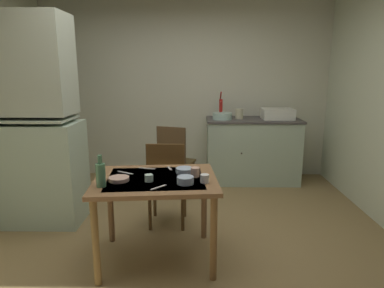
# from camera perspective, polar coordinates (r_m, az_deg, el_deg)

# --- Properties ---
(ground_plane) EXTENTS (5.30, 5.30, 0.00)m
(ground_plane) POSITION_cam_1_polar(r_m,az_deg,el_deg) (3.42, -2.40, -16.01)
(ground_plane) COLOR olive
(wall_back) EXTENTS (4.40, 0.10, 2.67)m
(wall_back) POSITION_cam_1_polar(r_m,az_deg,el_deg) (5.20, -1.11, 9.24)
(wall_back) COLOR beige
(wall_back) RESTS_ON ground
(hutch_cabinet) EXTENTS (1.07, 0.56, 2.19)m
(hutch_cabinet) POSITION_cam_1_polar(r_m,az_deg,el_deg) (3.91, -26.26, 2.26)
(hutch_cabinet) COLOR #A8BDA3
(hutch_cabinet) RESTS_ON ground
(counter_cabinet) EXTENTS (1.35, 0.64, 0.94)m
(counter_cabinet) POSITION_cam_1_polar(r_m,az_deg,el_deg) (5.02, 10.24, -1.05)
(counter_cabinet) COLOR #A8BDA3
(counter_cabinet) RESTS_ON ground
(sink_basin) EXTENTS (0.44, 0.34, 0.15)m
(sink_basin) POSITION_cam_1_polar(r_m,az_deg,el_deg) (4.99, 14.41, 5.05)
(sink_basin) COLOR white
(sink_basin) RESTS_ON counter_cabinet
(hand_pump) EXTENTS (0.05, 0.27, 0.39)m
(hand_pump) POSITION_cam_1_polar(r_m,az_deg,el_deg) (4.90, 4.95, 6.34)
(hand_pump) COLOR #B21E19
(hand_pump) RESTS_ON counter_cabinet
(mixing_bowl_counter) EXTENTS (0.28, 0.28, 0.10)m
(mixing_bowl_counter) POSITION_cam_1_polar(r_m,az_deg,el_deg) (4.83, 5.19, 4.78)
(mixing_bowl_counter) COLOR #ADD1C1
(mixing_bowl_counter) RESTS_ON counter_cabinet
(stoneware_crock) EXTENTS (0.11, 0.11, 0.15)m
(stoneware_crock) POSITION_cam_1_polar(r_m,az_deg,el_deg) (4.91, 8.07, 5.14)
(stoneware_crock) COLOR beige
(stoneware_crock) RESTS_ON counter_cabinet
(dining_table) EXTENTS (1.09, 0.89, 0.75)m
(dining_table) POSITION_cam_1_polar(r_m,az_deg,el_deg) (2.88, -6.19, -7.72)
(dining_table) COLOR brown
(dining_table) RESTS_ON ground
(chair_far_side) EXTENTS (0.41, 0.41, 0.92)m
(chair_far_side) POSITION_cam_1_polar(r_m,az_deg,el_deg) (3.51, -4.31, -6.46)
(chair_far_side) COLOR #4F371B
(chair_far_side) RESTS_ON ground
(chair_by_counter) EXTENTS (0.50, 0.50, 0.95)m
(chair_by_counter) POSITION_cam_1_polar(r_m,az_deg,el_deg) (4.30, -2.95, -2.71)
(chair_by_counter) COLOR #4E3D1E
(chair_by_counter) RESTS_ON ground
(serving_bowl_wide) EXTENTS (0.14, 0.14, 0.06)m
(serving_bowl_wide) POSITION_cam_1_polar(r_m,az_deg,el_deg) (2.68, -1.15, -6.18)
(serving_bowl_wide) COLOR #9EB2C6
(serving_bowl_wide) RESTS_ON dining_table
(soup_bowl_small) EXTENTS (0.17, 0.17, 0.03)m
(soup_bowl_small) POSITION_cam_1_polar(r_m,az_deg,el_deg) (2.82, -12.35, -5.84)
(soup_bowl_small) COLOR tan
(soup_bowl_small) RESTS_ON dining_table
(sauce_dish) EXTENTS (0.15, 0.15, 0.04)m
(sauce_dish) POSITION_cam_1_polar(r_m,az_deg,el_deg) (2.96, -1.30, -4.52)
(sauce_dish) COLOR #9EB2C6
(sauce_dish) RESTS_ON dining_table
(mug_tall) EXTENTS (0.07, 0.07, 0.07)m
(mug_tall) POSITION_cam_1_polar(r_m,az_deg,el_deg) (2.71, 2.19, -5.90)
(mug_tall) COLOR white
(mug_tall) RESTS_ON dining_table
(teacup_mint) EXTENTS (0.07, 0.07, 0.06)m
(teacup_mint) POSITION_cam_1_polar(r_m,az_deg,el_deg) (2.76, -7.37, -5.79)
(teacup_mint) COLOR #ADD1C1
(teacup_mint) RESTS_ON dining_table
(mug_dark) EXTENTS (0.08, 0.08, 0.08)m
(mug_dark) POSITION_cam_1_polar(r_m,az_deg,el_deg) (2.85, 0.53, -4.81)
(mug_dark) COLOR tan
(mug_dark) RESTS_ON dining_table
(glass_bottle) EXTENTS (0.07, 0.07, 0.25)m
(glass_bottle) POSITION_cam_1_polar(r_m,az_deg,el_deg) (2.69, -15.33, -4.99)
(glass_bottle) COLOR #4C7F56
(glass_bottle) RESTS_ON dining_table
(table_knife) EXTENTS (0.16, 0.10, 0.00)m
(table_knife) POSITION_cam_1_polar(r_m,az_deg,el_deg) (3.02, -11.34, -4.82)
(table_knife) COLOR silver
(table_knife) RESTS_ON dining_table
(teaspoon_near_bowl) EXTENTS (0.12, 0.12, 0.00)m
(teaspoon_near_bowl) POSITION_cam_1_polar(r_m,az_deg,el_deg) (2.62, -5.74, -7.37)
(teaspoon_near_bowl) COLOR beige
(teaspoon_near_bowl) RESTS_ON dining_table
(teaspoon_by_cup) EXTENTS (0.06, 0.12, 0.00)m
(teaspoon_by_cup) POSITION_cam_1_polar(r_m,az_deg,el_deg) (3.10, -3.88, -4.13)
(teaspoon_by_cup) COLOR beige
(teaspoon_by_cup) RESTS_ON dining_table
(serving_spoon) EXTENTS (0.16, 0.06, 0.00)m
(serving_spoon) POSITION_cam_1_polar(r_m,az_deg,el_deg) (3.11, -7.67, -4.16)
(serving_spoon) COLOR beige
(serving_spoon) RESTS_ON dining_table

